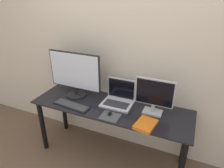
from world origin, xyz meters
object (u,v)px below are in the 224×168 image
object	(u,v)px
monitor_left	(75,74)
book	(146,124)
laptop	(119,98)
mouse	(110,113)
keyboard	(71,105)
monitor_right	(154,96)

from	to	relation	value
monitor_left	book	xyz separation A→B (m)	(0.92, -0.25, -0.27)
laptop	book	xyz separation A→B (m)	(0.39, -0.30, -0.05)
mouse	book	bearing A→B (deg)	-4.09
keyboard	book	xyz separation A→B (m)	(0.85, -0.02, 0.01)
monitor_left	mouse	xyz separation A→B (m)	(0.54, -0.22, -0.27)
keyboard	book	size ratio (longest dim) A/B	1.76
laptop	mouse	size ratio (longest dim) A/B	5.43
monitor_left	laptop	bearing A→B (deg)	5.49
keyboard	mouse	xyz separation A→B (m)	(0.46, 0.01, 0.01)
monitor_left	monitor_right	bearing A→B (deg)	0.00
monitor_left	keyboard	distance (m)	0.37
laptop	keyboard	distance (m)	0.53
monitor_left	mouse	size ratio (longest dim) A/B	10.41
monitor_right	laptop	size ratio (longest dim) A/B	1.16
laptop	book	size ratio (longest dim) A/B	1.35
monitor_left	mouse	bearing A→B (deg)	-22.24
mouse	keyboard	bearing A→B (deg)	-179.16
laptop	monitor_right	bearing A→B (deg)	-7.21
monitor_right	mouse	bearing A→B (deg)	-150.70
monitor_left	mouse	distance (m)	0.64
monitor_right	laptop	world-z (taller)	monitor_right
monitor_right	book	size ratio (longest dim) A/B	1.56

